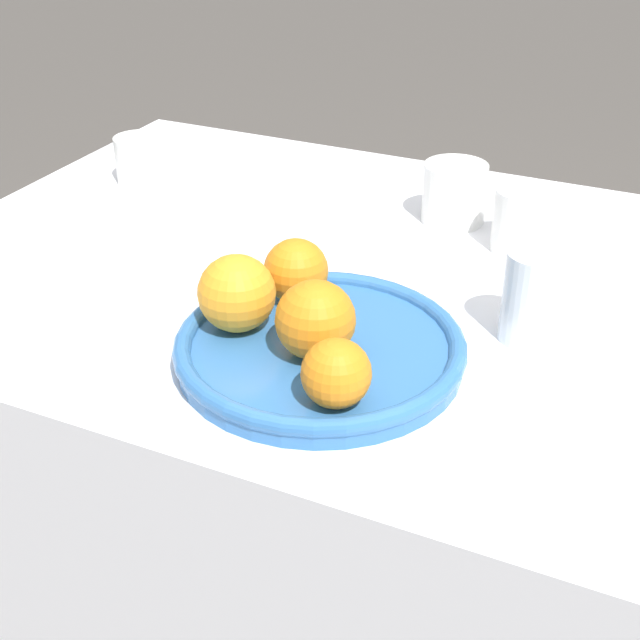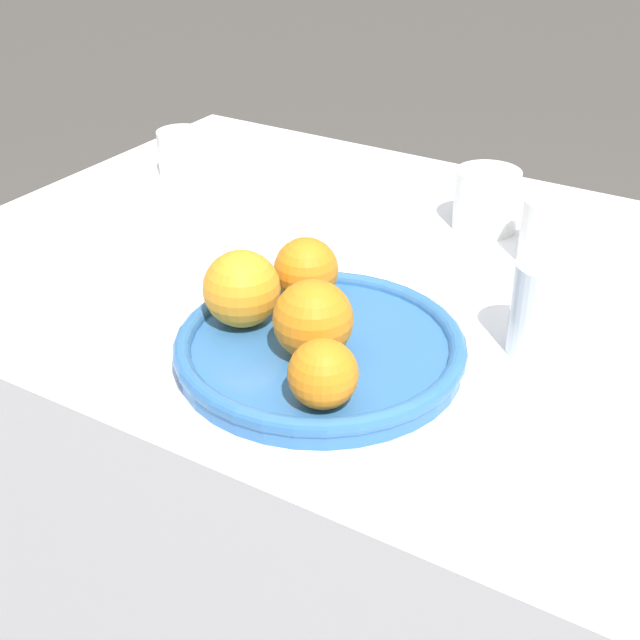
% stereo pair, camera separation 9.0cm
% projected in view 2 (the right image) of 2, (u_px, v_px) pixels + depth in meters
% --- Properties ---
extents(table, '(1.46, 0.80, 0.73)m').
position_uv_depth(table, '(477.00, 543.00, 1.21)').
color(table, white).
rests_on(table, ground_plane).
extents(fruit_platter, '(0.30, 0.30, 0.03)m').
position_uv_depth(fruit_platter, '(320.00, 348.00, 0.92)').
color(fruit_platter, '#336BAD').
rests_on(fruit_platter, table).
extents(orange_0, '(0.07, 0.07, 0.07)m').
position_uv_depth(orange_0, '(306.00, 270.00, 0.98)').
color(orange_0, orange).
rests_on(orange_0, fruit_platter).
extents(orange_1, '(0.08, 0.08, 0.08)m').
position_uv_depth(orange_1, '(313.00, 320.00, 0.88)').
color(orange_1, orange).
rests_on(orange_1, fruit_platter).
extents(orange_2, '(0.07, 0.07, 0.07)m').
position_uv_depth(orange_2, '(323.00, 374.00, 0.81)').
color(orange_2, orange).
rests_on(orange_2, fruit_platter).
extents(orange_3, '(0.08, 0.08, 0.08)m').
position_uv_depth(orange_3, '(242.00, 289.00, 0.93)').
color(orange_3, orange).
rests_on(orange_3, fruit_platter).
extents(water_glass, '(0.07, 0.07, 0.10)m').
position_uv_depth(water_glass, '(542.00, 309.00, 0.92)').
color(water_glass, silver).
rests_on(water_glass, table).
extents(cup_0, '(0.09, 0.09, 0.08)m').
position_uv_depth(cup_0, '(486.00, 200.00, 1.19)').
color(cup_0, white).
rests_on(cup_0, table).
extents(cup_1, '(0.08, 0.08, 0.08)m').
position_uv_depth(cup_1, '(554.00, 231.00, 1.11)').
color(cup_1, white).
rests_on(cup_1, table).
extents(cup_2, '(0.07, 0.07, 0.07)m').
position_uv_depth(cup_2, '(182.00, 153.00, 1.36)').
color(cup_2, white).
rests_on(cup_2, table).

